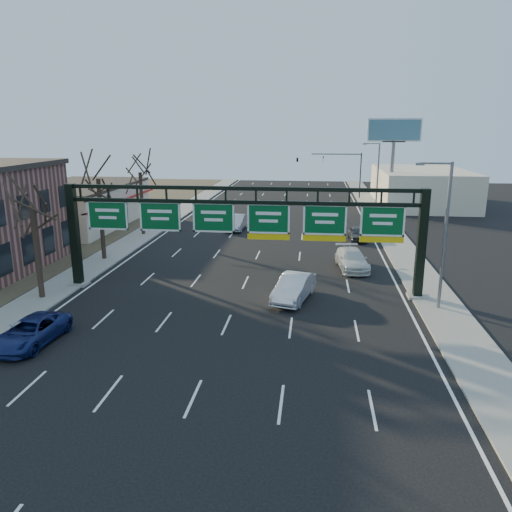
# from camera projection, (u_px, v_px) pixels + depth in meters

# --- Properties ---
(ground) EXTENTS (160.00, 160.00, 0.00)m
(ground) POSITION_uv_depth(u_px,v_px,m) (220.00, 339.00, 26.53)
(ground) COLOR black
(ground) RESTS_ON ground
(sidewalk_left) EXTENTS (3.00, 120.00, 0.12)m
(sidewalk_left) POSITION_uv_depth(u_px,v_px,m) (126.00, 245.00, 47.18)
(sidewalk_left) COLOR gray
(sidewalk_left) RESTS_ON ground
(sidewalk_right) EXTENTS (3.00, 120.00, 0.12)m
(sidewalk_right) POSITION_uv_depth(u_px,v_px,m) (403.00, 253.00, 44.30)
(sidewalk_right) COLOR gray
(sidewalk_right) RESTS_ON ground
(dirt_strip_left) EXTENTS (21.00, 120.00, 0.06)m
(dirt_strip_left) POSITION_uv_depth(u_px,v_px,m) (5.00, 242.00, 48.55)
(dirt_strip_left) COLOR #473D2B
(dirt_strip_left) RESTS_ON ground
(lane_markings) EXTENTS (21.60, 120.00, 0.01)m
(lane_markings) POSITION_uv_depth(u_px,v_px,m) (260.00, 249.00, 45.75)
(lane_markings) COLOR white
(lane_markings) RESTS_ON ground
(sign_gantry) EXTENTS (24.60, 1.20, 7.20)m
(sign_gantry) POSITION_uv_depth(u_px,v_px,m) (243.00, 225.00, 33.04)
(sign_gantry) COLOR black
(sign_gantry) RESTS_ON ground
(cream_strip) EXTENTS (10.90, 18.40, 4.70)m
(cream_strip) POSITION_uv_depth(u_px,v_px,m) (80.00, 205.00, 56.22)
(cream_strip) COLOR beige
(cream_strip) RESTS_ON ground
(building_right_distant) EXTENTS (12.00, 20.00, 5.00)m
(building_right_distant) POSITION_uv_depth(u_px,v_px,m) (421.00, 187.00, 71.71)
(building_right_distant) COLOR beige
(building_right_distant) RESTS_ON ground
(tree_gantry) EXTENTS (3.60, 3.60, 8.48)m
(tree_gantry) POSITION_uv_depth(u_px,v_px,m) (30.00, 190.00, 30.98)
(tree_gantry) COLOR #31241B
(tree_gantry) RESTS_ON sidewalk_left
(tree_mid) EXTENTS (3.60, 3.60, 9.24)m
(tree_mid) POSITION_uv_depth(u_px,v_px,m) (97.00, 166.00, 40.40)
(tree_mid) COLOR #31241B
(tree_mid) RESTS_ON sidewalk_left
(tree_far) EXTENTS (3.60, 3.60, 8.86)m
(tree_far) POSITION_uv_depth(u_px,v_px,m) (139.00, 162.00, 50.11)
(tree_far) COLOR #31241B
(tree_far) RESTS_ON sidewalk_left
(streetlight_near) EXTENTS (2.15, 0.22, 9.00)m
(streetlight_near) POSITION_uv_depth(u_px,v_px,m) (443.00, 229.00, 29.62)
(streetlight_near) COLOR slate
(streetlight_near) RESTS_ON sidewalk_right
(streetlight_far) EXTENTS (2.15, 0.22, 9.00)m
(streetlight_far) POSITION_uv_depth(u_px,v_px,m) (377.00, 175.00, 62.30)
(streetlight_far) COLOR slate
(streetlight_far) RESTS_ON sidewalk_right
(billboard_right) EXTENTS (7.00, 0.50, 12.00)m
(billboard_right) POSITION_uv_depth(u_px,v_px,m) (394.00, 141.00, 65.79)
(billboard_right) COLOR slate
(billboard_right) RESTS_ON ground
(traffic_signal_mast) EXTENTS (10.16, 0.54, 7.00)m
(traffic_signal_mast) POSITION_uv_depth(u_px,v_px,m) (321.00, 163.00, 77.37)
(traffic_signal_mast) COLOR black
(traffic_signal_mast) RESTS_ON ground
(car_blue_suv) EXTENTS (2.55, 4.99, 1.35)m
(car_blue_suv) POSITION_uv_depth(u_px,v_px,m) (31.00, 332.00, 25.79)
(car_blue_suv) COLOR navy
(car_blue_suv) RESTS_ON ground
(car_silver_sedan) EXTENTS (2.91, 5.27, 1.65)m
(car_silver_sedan) POSITION_uv_depth(u_px,v_px,m) (294.00, 288.00, 32.33)
(car_silver_sedan) COLOR silver
(car_silver_sedan) RESTS_ON ground
(car_white_wagon) EXTENTS (2.76, 5.48, 1.53)m
(car_white_wagon) POSITION_uv_depth(u_px,v_px,m) (352.00, 259.00, 39.44)
(car_white_wagon) COLOR silver
(car_white_wagon) RESTS_ON ground
(car_grey_far) EXTENTS (1.79, 4.04, 1.35)m
(car_grey_far) POSITION_uv_depth(u_px,v_px,m) (357.00, 234.00, 49.26)
(car_grey_far) COLOR #393B3D
(car_grey_far) RESTS_ON ground
(car_silver_distant) EXTENTS (1.86, 4.94, 1.61)m
(car_silver_distant) POSITION_uv_depth(u_px,v_px,m) (236.00, 222.00, 54.36)
(car_silver_distant) COLOR #B8B9BE
(car_silver_distant) RESTS_ON ground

